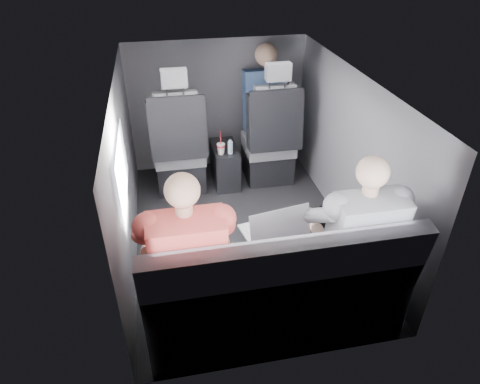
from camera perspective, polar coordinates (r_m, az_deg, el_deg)
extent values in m
plane|color=black|center=(3.74, 0.29, -5.44)|extent=(2.60, 2.60, 0.00)
plane|color=#B2B2AD|center=(3.10, 0.35, 14.65)|extent=(2.60, 2.60, 0.00)
cube|color=#56565B|center=(3.33, -15.05, 2.08)|extent=(0.02, 2.60, 1.35)
cube|color=#56565B|center=(3.64, 14.41, 4.86)|extent=(0.02, 2.60, 1.35)
cube|color=#56565B|center=(4.53, -3.01, 11.45)|extent=(1.80, 0.02, 1.35)
cube|color=#56565B|center=(2.35, 6.74, -11.55)|extent=(1.80, 0.02, 1.35)
cube|color=white|center=(2.96, -15.43, 3.00)|extent=(0.02, 0.75, 0.42)
cube|color=black|center=(4.00, 4.81, 10.37)|extent=(0.35, 0.11, 0.59)
cube|color=black|center=(4.38, -7.90, 2.75)|extent=(0.46, 0.48, 0.30)
cube|color=slate|center=(4.25, -8.11, 5.31)|extent=(0.48, 0.46, 0.14)
cube|color=slate|center=(3.91, -8.30, 8.82)|extent=(0.38, 0.18, 0.61)
cube|color=black|center=(3.92, -11.49, 8.08)|extent=(0.08, 0.21, 0.53)
cube|color=black|center=(3.94, -5.05, 8.72)|extent=(0.08, 0.21, 0.53)
cube|color=black|center=(3.86, -8.22, 8.30)|extent=(0.50, 0.11, 0.58)
cube|color=slate|center=(3.72, -8.80, 14.78)|extent=(0.22, 0.10, 0.15)
cube|color=black|center=(4.50, 3.60, 3.87)|extent=(0.46, 0.48, 0.30)
cube|color=slate|center=(4.38, 3.77, 6.39)|extent=(0.48, 0.46, 0.14)
cube|color=slate|center=(4.05, 4.67, 9.87)|extent=(0.38, 0.18, 0.61)
cube|color=black|center=(4.01, 1.57, 9.27)|extent=(0.08, 0.21, 0.53)
cube|color=black|center=(4.12, 7.64, 9.66)|extent=(0.08, 0.21, 0.53)
cube|color=black|center=(3.99, 4.91, 9.38)|extent=(0.50, 0.11, 0.58)
cube|color=slate|center=(3.86, 5.12, 15.67)|extent=(0.22, 0.10, 0.15)
cube|color=black|center=(4.36, -2.00, 3.66)|extent=(0.24, 0.48, 0.40)
cylinder|color=black|center=(4.15, -2.47, 5.29)|extent=(0.09, 0.09, 0.01)
cylinder|color=black|center=(4.17, -0.96, 5.42)|extent=(0.09, 0.09, 0.01)
cube|color=slate|center=(2.86, 4.48, -14.24)|extent=(1.60, 0.50, 0.45)
cube|color=slate|center=(2.38, 6.40, -10.65)|extent=(1.60, 0.17, 0.47)
cylinder|color=red|center=(4.09, -2.58, 6.16)|extent=(0.08, 0.08, 0.02)
cylinder|color=white|center=(4.09, -2.58, 6.39)|extent=(0.08, 0.08, 0.01)
cylinder|color=red|center=(4.06, -2.61, 7.25)|extent=(0.01, 0.01, 0.13)
cylinder|color=#B0D5EF|center=(4.11, -1.31, 5.94)|extent=(0.05, 0.05, 0.12)
cylinder|color=#B0D5EF|center=(4.08, -1.32, 6.84)|extent=(0.03, 0.03, 0.02)
cube|color=white|center=(2.75, -8.39, -6.46)|extent=(0.29, 0.21, 0.02)
cube|color=silver|center=(2.73, -8.39, -6.47)|extent=(0.24, 0.12, 0.00)
cube|color=white|center=(2.79, -8.50, -5.47)|extent=(0.09, 0.05, 0.00)
cube|color=white|center=(2.57, -8.37, -6.39)|extent=(0.29, 0.06, 0.20)
cube|color=white|center=(2.58, -8.38, -6.33)|extent=(0.26, 0.05, 0.17)
cube|color=silver|center=(2.80, 4.38, -5.21)|extent=(0.43, 0.33, 0.02)
cube|color=silver|center=(2.79, 4.47, -5.22)|extent=(0.34, 0.20, 0.00)
cube|color=silver|center=(2.86, 3.97, -4.06)|extent=(0.13, 0.08, 0.00)
cube|color=silver|center=(2.59, 5.47, -5.06)|extent=(0.40, 0.14, 0.26)
cube|color=white|center=(2.60, 5.42, -5.00)|extent=(0.35, 0.12, 0.22)
cube|color=black|center=(2.93, 12.53, -4.16)|extent=(0.38, 0.28, 0.02)
cube|color=black|center=(2.91, 12.66, -4.16)|extent=(0.30, 0.16, 0.00)
cube|color=black|center=(2.98, 12.02, -3.16)|extent=(0.11, 0.06, 0.00)
cube|color=black|center=(2.74, 14.04, -3.93)|extent=(0.36, 0.10, 0.24)
cube|color=white|center=(2.75, 13.98, -3.88)|extent=(0.32, 0.08, 0.20)
cube|color=#2E2E33|center=(2.67, -9.43, -9.90)|extent=(0.15, 0.45, 0.13)
cube|color=#2E2E33|center=(2.68, -4.59, -9.37)|extent=(0.15, 0.45, 0.13)
cube|color=#2E2E33|center=(3.04, -9.18, -11.02)|extent=(0.13, 0.13, 0.45)
cube|color=#2E2E33|center=(3.05, -4.92, -10.56)|extent=(0.13, 0.13, 0.45)
cube|color=#C54D41|center=(2.36, -6.95, -8.35)|extent=(0.41, 0.28, 0.55)
sphere|color=tan|center=(2.15, -7.72, 0.22)|extent=(0.18, 0.18, 0.18)
cylinder|color=tan|center=(2.64, -11.82, -6.40)|extent=(0.11, 0.28, 0.12)
cylinder|color=tan|center=(2.65, -2.98, -5.45)|extent=(0.11, 0.28, 0.12)
cube|color=#324E6F|center=(2.85, 11.73, -7.13)|extent=(0.15, 0.44, 0.13)
cube|color=#324E6F|center=(2.93, 15.78, -6.48)|extent=(0.15, 0.44, 0.13)
cube|color=#324E6F|center=(3.20, 9.65, -8.58)|extent=(0.13, 0.13, 0.45)
cube|color=#324E6F|center=(3.27, 13.34, -7.97)|extent=(0.13, 0.13, 0.45)
cube|color=gray|center=(2.60, 16.19, -5.28)|extent=(0.40, 0.27, 0.55)
sphere|color=beige|center=(2.41, 17.29, 2.56)|extent=(0.18, 0.18, 0.18)
cylinder|color=beige|center=(2.78, 9.75, -3.90)|extent=(0.11, 0.28, 0.12)
cylinder|color=beige|center=(2.93, 17.17, -2.88)|extent=(0.11, 0.28, 0.12)
cube|color=#324E6F|center=(4.38, 3.37, 12.12)|extent=(0.43, 0.27, 0.62)
sphere|color=tan|center=(4.26, 3.50, 17.80)|extent=(0.21, 0.21, 0.21)
cube|color=#324E6F|center=(4.54, 3.07, 8.95)|extent=(0.36, 0.43, 0.13)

